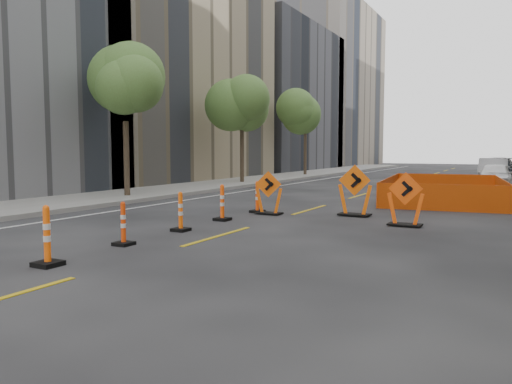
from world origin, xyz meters
The scene contains 19 objects.
ground_plane centered at (0.00, 0.00, 0.00)m, with size 140.00×140.00×0.00m, color black.
sidewalk_left centered at (-9.00, 12.00, 0.07)m, with size 4.00×90.00×0.15m, color gray.
bld_left_d centered at (-17.00, 39.20, 7.00)m, with size 12.00×16.00×14.00m, color #4C4C51.
bld_left_e centered at (-17.00, 55.60, 10.00)m, with size 12.00×20.00×20.00m, color gray.
tree_l_b centered at (-8.40, 10.00, 4.53)m, with size 2.80×2.80×5.95m.
tree_l_c centered at (-8.40, 20.00, 4.53)m, with size 2.80×2.80×5.95m.
tree_l_d centered at (-8.40, 30.00, 4.53)m, with size 2.80×2.80×5.95m.
channelizer_2 centered at (-1.08, -0.11, 0.56)m, with size 0.44×0.44×1.12m, color #F6570A, non-canonical shape.
channelizer_3 centered at (-1.24, 2.04, 0.49)m, with size 0.38×0.38×0.98m, color red, non-canonical shape.
channelizer_4 centered at (-1.27, 4.18, 0.51)m, with size 0.41×0.41×1.03m, color #F3580A, non-canonical shape.
channelizer_5 centered at (-1.33, 6.33, 0.54)m, with size 0.43×0.43×1.08m, color #F4490A, non-canonical shape.
channelizer_6 centered at (-1.28, 8.47, 0.53)m, with size 0.42×0.42×1.06m, color #F1460A, non-canonical shape.
chevron_sign_left centered at (-0.73, 8.23, 0.71)m, with size 0.94×0.57×1.42m, color #DE5309, non-canonical shape.
chevron_sign_center centered at (1.86, 9.15, 0.82)m, with size 1.09×0.65×1.64m, color #EC5B09, non-canonical shape.
chevron_sign_right centered at (3.71, 7.75, 0.75)m, with size 1.00×0.60×1.49m, color #FF500A, non-canonical shape.
safety_fence centered at (3.71, 15.47, 0.46)m, with size 4.36×7.42×0.93m, color #FA600D, non-canonical shape.
parked_car_near centered at (5.29, 23.23, 0.70)m, with size 1.65×4.10×1.40m, color white.
parked_car_mid centered at (4.97, 28.24, 0.78)m, with size 1.65×4.73×1.56m, color #A9A8AE.
parked_car_far centered at (5.07, 33.80, 0.75)m, with size 2.11×5.20×1.51m, color black.
Camera 1 is at (6.46, -6.22, 2.13)m, focal length 35.00 mm.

